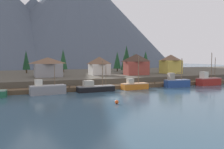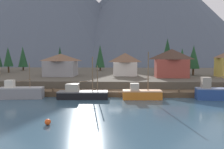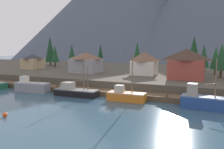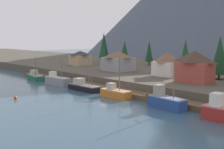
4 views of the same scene
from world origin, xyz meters
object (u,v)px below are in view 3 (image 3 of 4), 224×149
fishing_boat_black (75,91)px  conifer_mid_left (204,56)px  conifer_near_left (137,53)px  conifer_mid_right (222,57)px  conifer_centre (194,53)px  channel_buoy (5,115)px  fishing_boat_blue (203,101)px  conifer_far_left (55,54)px  house_tan (33,61)px  house_white (144,63)px  fishing_boat_grey (32,87)px  house_red (186,64)px  conifer_far_right (72,53)px  house_grey (86,62)px  conifer_back_left (101,54)px  conifer_back_right (216,58)px  conifer_near_right (50,49)px  fishing_boat_orange (126,96)px

fishing_boat_black → conifer_mid_left: 44.04m
conifer_mid_left → conifer_near_left: bearing=173.0°
conifer_near_left → conifer_mid_right: 32.68m
conifer_centre → channel_buoy: 46.89m
fishing_boat_blue → conifer_far_left: (-52.39, 29.59, 6.16)m
house_tan → conifer_mid_right: bearing=0.7°
house_white → fishing_boat_grey: bearing=-133.2°
fishing_boat_grey → conifer_far_left: 34.87m
house_red → conifer_far_right: size_ratio=0.95×
house_grey → conifer_near_left: bearing=68.2°
fishing_boat_grey → fishing_boat_black: 11.27m
conifer_back_left → house_red: bearing=-34.7°
house_tan → channel_buoy: bearing=-51.6°
house_white → house_grey: bearing=-174.3°
conifer_mid_left → fishing_boat_grey: bearing=-131.5°
fishing_boat_blue → conifer_back_right: size_ratio=1.07×
house_tan → conifer_back_left: 24.33m
conifer_near_right → channel_buoy: size_ratio=16.56×
conifer_back_right → conifer_mid_right: bearing=-79.2°
conifer_back_left → conifer_centre: size_ratio=0.84×
house_red → conifer_far_left: (-47.73, 14.17, 1.38)m
house_red → conifer_near_left: 31.76m
house_grey → house_red: 28.53m
house_white → conifer_far_right: (-36.31, 19.60, 1.81)m
conifer_mid_right → conifer_near_left: bearing=145.9°
fishing_boat_black → house_tan: bearing=143.6°
house_white → conifer_mid_left: bearing=50.6°
conifer_near_left → fishing_boat_black: bearing=-89.7°
conifer_near_left → conifer_mid_right: bearing=-34.1°
conifer_far_left → house_grey: bearing=-28.8°
fishing_boat_black → conifer_back_left: 41.89m
fishing_boat_grey → fishing_boat_blue: fishing_boat_blue is taller
conifer_mid_left → conifer_centre: conifer_centre is taller
conifer_far_right → conifer_mid_left: bearing=-3.1°
conifer_near_right → conifer_far_left: bearing=-41.3°
fishing_boat_orange → channel_buoy: size_ratio=12.21×
house_white → conifer_mid_left: 21.85m
conifer_near_right → conifer_centre: conifer_near_right is taller
conifer_near_left → conifer_far_left: bearing=-159.2°
house_grey → house_tan: (-22.13, 2.28, -0.42)m
fishing_boat_orange → house_grey: bearing=134.7°
conifer_near_right → fishing_boat_orange: bearing=-37.8°
house_white → conifer_mid_right: bearing=4.0°
conifer_mid_right → conifer_back_right: 6.98m
conifer_near_right → channel_buoy: conifer_near_right is taller
conifer_back_right → conifer_far_left: bearing=179.1°
fishing_boat_black → conifer_back_right: 39.00m
house_grey → house_tan: 22.25m
fishing_boat_orange → fishing_boat_blue: bearing=-1.7°
fishing_boat_blue → house_white: (-15.93, 20.60, 4.32)m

